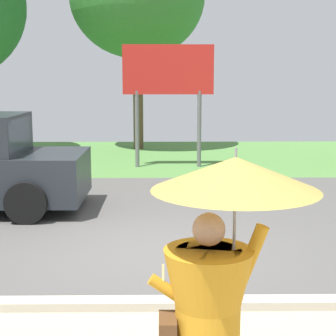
# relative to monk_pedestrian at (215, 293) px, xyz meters

# --- Properties ---
(ground_plane) EXTENTS (40.00, 22.00, 0.20)m
(ground_plane) POSITION_rel_monk_pedestrian_xyz_m (-0.44, 7.29, -1.19)
(ground_plane) COLOR #565451
(monk_pedestrian) EXTENTS (1.13, 1.10, 2.13)m
(monk_pedestrian) POSITION_rel_monk_pedestrian_xyz_m (0.00, 0.00, 0.00)
(monk_pedestrian) COLOR orange
(monk_pedestrian) RESTS_ON ground_plane
(roadside_billboard) EXTENTS (2.60, 0.12, 3.50)m
(roadside_billboard) POSITION_rel_monk_pedestrian_xyz_m (-0.15, 12.13, 1.40)
(roadside_billboard) COLOR slate
(roadside_billboard) RESTS_ON ground_plane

